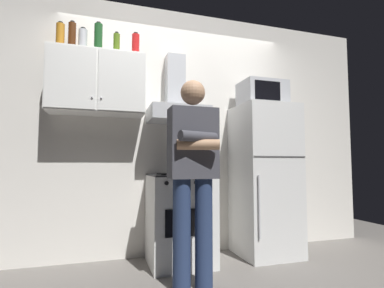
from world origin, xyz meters
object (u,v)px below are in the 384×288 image
(person_standing, at_px, (193,172))
(bottle_liquor_amber, at_px, (60,37))
(upper_cabinet, at_px, (97,83))
(refrigerator, at_px, (264,179))
(bottle_canister_steel, at_px, (83,40))
(bottle_wine_green, at_px, (98,38))
(microwave, at_px, (262,95))
(bottle_olive_oil, at_px, (117,44))
(stove_oven, at_px, (180,218))
(range_hood, at_px, (177,104))
(bottle_rum_dark, at_px, (72,37))
(bottle_soda_red, at_px, (136,46))

(person_standing, xyz_separation_m, bottle_liquor_amber, (-1.10, 0.75, 1.28))
(upper_cabinet, distance_m, refrigerator, 2.00)
(bottle_liquor_amber, bearing_deg, bottle_canister_steel, -7.32)
(bottle_wine_green, bearing_deg, microwave, -3.09)
(upper_cabinet, relative_size, microwave, 1.88)
(microwave, distance_m, bottle_olive_oil, 1.63)
(stove_oven, distance_m, range_hood, 1.17)
(person_standing, bearing_deg, upper_cabinet, 135.74)
(range_hood, distance_m, microwave, 0.97)
(upper_cabinet, xyz_separation_m, bottle_rum_dark, (-0.25, 0.04, 0.45))
(stove_oven, distance_m, bottle_rum_dark, 2.06)
(range_hood, relative_size, bottle_olive_oil, 3.26)
(stove_oven, xyz_separation_m, bottle_wine_green, (-0.80, 0.11, 1.77))
(upper_cabinet, distance_m, bottle_olive_oil, 0.44)
(range_hood, bearing_deg, refrigerator, -7.55)
(refrigerator, bearing_deg, bottle_rum_dark, 175.17)
(upper_cabinet, relative_size, stove_oven, 1.03)
(stove_oven, xyz_separation_m, microwave, (0.95, 0.02, 1.31))
(range_hood, distance_m, bottle_liquor_amber, 1.29)
(person_standing, distance_m, bottle_wine_green, 1.66)
(bottle_olive_oil, height_order, bottle_rum_dark, bottle_rum_dark)
(range_hood, height_order, bottle_soda_red, bottle_soda_red)
(person_standing, xyz_separation_m, bottle_soda_red, (-0.39, 0.72, 1.27))
(bottle_wine_green, bearing_deg, upper_cabinet, 77.86)
(bottle_canister_steel, bearing_deg, bottle_wine_green, -1.90)
(microwave, bearing_deg, upper_cabinet, 176.52)
(upper_cabinet, distance_m, person_standing, 1.35)
(bottle_liquor_amber, bearing_deg, stove_oven, -7.17)
(bottle_canister_steel, bearing_deg, bottle_rum_dark, 153.60)
(bottle_wine_green, bearing_deg, bottle_olive_oil, -2.89)
(bottle_olive_oil, distance_m, bottle_canister_steel, 0.32)
(refrigerator, distance_m, bottle_liquor_amber, 2.52)
(refrigerator, height_order, bottle_wine_green, bottle_wine_green)
(upper_cabinet, xyz_separation_m, bottle_soda_red, (0.36, -0.01, 0.42))
(upper_cabinet, distance_m, microwave, 1.75)
(stove_oven, bearing_deg, microwave, 1.15)
(bottle_canister_steel, relative_size, bottle_rum_dark, 0.76)
(stove_oven, relative_size, bottle_olive_oil, 3.80)
(bottle_wine_green, xyz_separation_m, bottle_rum_dark, (-0.24, 0.06, 0.00))
(upper_cabinet, relative_size, person_standing, 0.55)
(bottle_liquor_amber, xyz_separation_m, bottle_soda_red, (0.71, -0.03, -0.01))
(bottle_olive_oil, bearing_deg, bottle_liquor_amber, 175.62)
(upper_cabinet, height_order, person_standing, upper_cabinet)
(microwave, relative_size, bottle_olive_oil, 2.09)
(bottle_wine_green, xyz_separation_m, bottle_soda_red, (0.36, 0.00, -0.03))
(bottle_liquor_amber, bearing_deg, bottle_wine_green, -5.12)
(bottle_liquor_amber, bearing_deg, microwave, -3.42)
(range_hood, height_order, refrigerator, range_hood)
(bottle_liquor_amber, xyz_separation_m, bottle_canister_steel, (0.21, -0.03, -0.02))
(bottle_rum_dark, bearing_deg, bottle_wine_green, -12.86)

